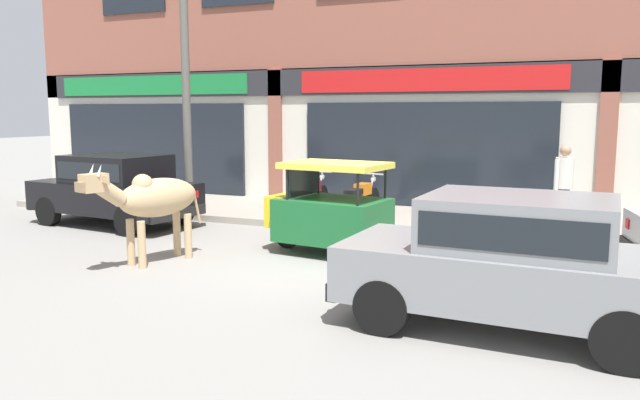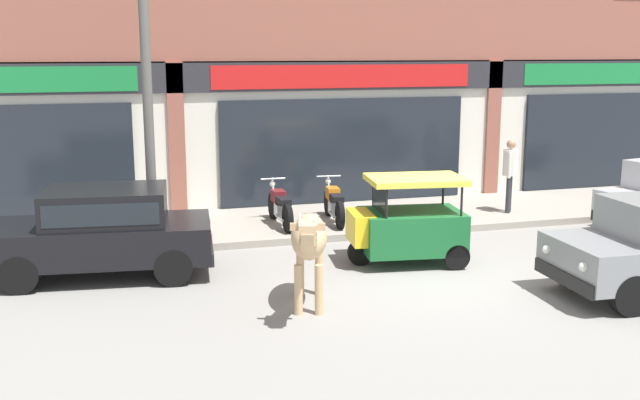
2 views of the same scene
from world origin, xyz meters
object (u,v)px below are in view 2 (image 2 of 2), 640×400
pedestrian (510,168)px  motorcycle_1 (334,204)px  auto_rickshaw (407,226)px  motorcycle_0 (280,207)px  car_1 (103,228)px  cow (309,239)px  utility_pole (147,76)px

pedestrian → motorcycle_1: bearing=177.5°
auto_rickshaw → pedestrian: bearing=37.0°
motorcycle_0 → auto_rickshaw: bearing=-60.6°
motorcycle_1 → pedestrian: (3.96, -0.17, 0.60)m
car_1 → auto_rickshaw: size_ratio=1.81×
cow → motorcycle_1: size_ratio=1.16×
car_1 → pedestrian: size_ratio=2.34×
car_1 → pedestrian: 8.78m
auto_rickshaw → utility_pole: bearing=154.2°
auto_rickshaw → utility_pole: 5.28m
cow → auto_rickshaw: cow is taller
motorcycle_1 → utility_pole: utility_pole is taller
cow → utility_pole: bearing=117.7°
car_1 → utility_pole: utility_pole is taller
utility_pole → car_1: bearing=-123.0°
auto_rickshaw → utility_pole: size_ratio=0.34×
auto_rickshaw → motorcycle_1: auto_rickshaw is taller
cow → car_1: 3.67m
car_1 → pedestrian: bearing=13.0°
utility_pole → motorcycle_0: bearing=17.5°
pedestrian → utility_pole: 7.98m
motorcycle_1 → car_1: bearing=-155.0°
auto_rickshaw → motorcycle_0: size_ratio=1.14×
pedestrian → utility_pole: (-7.68, -0.62, 2.08)m
cow → motorcycle_0: bearing=82.0°
car_1 → pedestrian: pedestrian is taller
motorcycle_0 → motorcycle_1: 1.14m
car_1 → utility_pole: 2.88m
cow → motorcycle_1: bearing=68.5°
auto_rickshaw → motorcycle_1: 2.85m
cow → car_1: (-2.82, 2.35, -0.19)m
cow → pedestrian: size_ratio=1.31×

